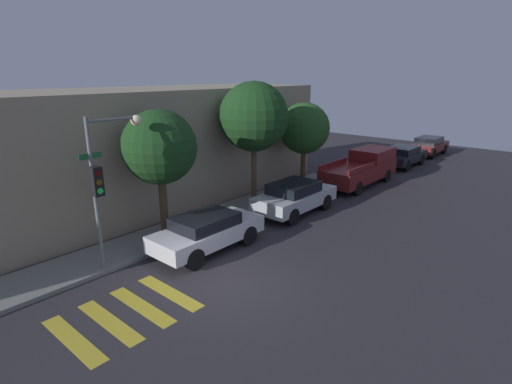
{
  "coord_description": "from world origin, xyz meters",
  "views": [
    {
      "loc": [
        -7.52,
        -7.87,
        6.16
      ],
      "look_at": [
        3.92,
        2.1,
        1.6
      ],
      "focal_mm": 28.0,
      "sensor_mm": 36.0,
      "label": 1
    }
  ],
  "objects_px": {
    "traffic_light_pole": "(106,170)",
    "tree_midblock": "(254,117)",
    "pickup_truck": "(362,168)",
    "tree_near_corner": "(160,148)",
    "sedan_near_corner": "(207,231)",
    "sedan_tail_of_row": "(429,145)",
    "sedan_far_end": "(403,155)",
    "sedan_middle": "(295,196)",
    "tree_far_end": "(304,129)"
  },
  "relations": [
    {
      "from": "sedan_tail_of_row",
      "to": "tree_far_end",
      "type": "bearing_deg",
      "value": 171.74
    },
    {
      "from": "traffic_light_pole",
      "to": "sedan_tail_of_row",
      "type": "bearing_deg",
      "value": -2.8
    },
    {
      "from": "sedan_middle",
      "to": "tree_near_corner",
      "type": "bearing_deg",
      "value": 160.0
    },
    {
      "from": "sedan_middle",
      "to": "sedan_far_end",
      "type": "distance_m",
      "value": 12.56
    },
    {
      "from": "sedan_far_end",
      "to": "sedan_near_corner",
      "type": "bearing_deg",
      "value": 180.0
    },
    {
      "from": "sedan_near_corner",
      "to": "sedan_tail_of_row",
      "type": "height_order",
      "value": "sedan_tail_of_row"
    },
    {
      "from": "sedan_middle",
      "to": "tree_midblock",
      "type": "distance_m",
      "value": 4.03
    },
    {
      "from": "traffic_light_pole",
      "to": "tree_midblock",
      "type": "height_order",
      "value": "tree_midblock"
    },
    {
      "from": "traffic_light_pole",
      "to": "pickup_truck",
      "type": "relative_size",
      "value": 0.86
    },
    {
      "from": "traffic_light_pole",
      "to": "sedan_middle",
      "type": "height_order",
      "value": "traffic_light_pole"
    },
    {
      "from": "traffic_light_pole",
      "to": "sedan_near_corner",
      "type": "xyz_separation_m",
      "value": [
        2.88,
        -1.27,
        -2.57
      ]
    },
    {
      "from": "traffic_light_pole",
      "to": "sedan_far_end",
      "type": "bearing_deg",
      "value": -3.5
    },
    {
      "from": "sedan_far_end",
      "to": "tree_near_corner",
      "type": "bearing_deg",
      "value": 173.57
    },
    {
      "from": "pickup_truck",
      "to": "traffic_light_pole",
      "type": "bearing_deg",
      "value": 175.08
    },
    {
      "from": "sedan_near_corner",
      "to": "pickup_truck",
      "type": "bearing_deg",
      "value": 0.0
    },
    {
      "from": "tree_near_corner",
      "to": "tree_far_end",
      "type": "distance_m",
      "value": 9.22
    },
    {
      "from": "sedan_tail_of_row",
      "to": "sedan_far_end",
      "type": "bearing_deg",
      "value": -180.0
    },
    {
      "from": "tree_far_end",
      "to": "tree_near_corner",
      "type": "bearing_deg",
      "value": 180.0
    },
    {
      "from": "sedan_tail_of_row",
      "to": "sedan_near_corner",
      "type": "bearing_deg",
      "value": -180.0
    },
    {
      "from": "pickup_truck",
      "to": "sedan_far_end",
      "type": "distance_m",
      "value": 6.01
    },
    {
      "from": "traffic_light_pole",
      "to": "pickup_truck",
      "type": "bearing_deg",
      "value": -4.92
    },
    {
      "from": "pickup_truck",
      "to": "tree_near_corner",
      "type": "bearing_deg",
      "value": 170.46
    },
    {
      "from": "pickup_truck",
      "to": "sedan_far_end",
      "type": "bearing_deg",
      "value": -0.0
    },
    {
      "from": "tree_near_corner",
      "to": "sedan_far_end",
      "type": "bearing_deg",
      "value": -6.43
    },
    {
      "from": "sedan_far_end",
      "to": "sedan_tail_of_row",
      "type": "height_order",
      "value": "sedan_tail_of_row"
    },
    {
      "from": "traffic_light_pole",
      "to": "tree_near_corner",
      "type": "xyz_separation_m",
      "value": [
        2.55,
        0.78,
        0.23
      ]
    },
    {
      "from": "pickup_truck",
      "to": "tree_midblock",
      "type": "xyz_separation_m",
      "value": [
        -7.01,
        2.05,
        3.26
      ]
    },
    {
      "from": "pickup_truck",
      "to": "tree_midblock",
      "type": "bearing_deg",
      "value": 163.71
    },
    {
      "from": "tree_near_corner",
      "to": "sedan_tail_of_row",
      "type": "bearing_deg",
      "value": -5.02
    },
    {
      "from": "sedan_middle",
      "to": "sedan_far_end",
      "type": "bearing_deg",
      "value": -0.0
    },
    {
      "from": "traffic_light_pole",
      "to": "tree_midblock",
      "type": "distance_m",
      "value": 7.82
    },
    {
      "from": "sedan_near_corner",
      "to": "sedan_middle",
      "type": "bearing_deg",
      "value": 0.0
    },
    {
      "from": "tree_midblock",
      "to": "sedan_near_corner",
      "type": "bearing_deg",
      "value": -157.08
    },
    {
      "from": "traffic_light_pole",
      "to": "sedan_near_corner",
      "type": "relative_size",
      "value": 1.17
    },
    {
      "from": "pickup_truck",
      "to": "tree_near_corner",
      "type": "distance_m",
      "value": 12.63
    },
    {
      "from": "sedan_tail_of_row",
      "to": "sedan_middle",
      "type": "bearing_deg",
      "value": -180.0
    },
    {
      "from": "sedan_near_corner",
      "to": "traffic_light_pole",
      "type": "bearing_deg",
      "value": 156.25
    },
    {
      "from": "sedan_middle",
      "to": "tree_far_end",
      "type": "height_order",
      "value": "tree_far_end"
    },
    {
      "from": "sedan_near_corner",
      "to": "pickup_truck",
      "type": "relative_size",
      "value": 0.73
    },
    {
      "from": "sedan_middle",
      "to": "pickup_truck",
      "type": "bearing_deg",
      "value": 0.0
    },
    {
      "from": "traffic_light_pole",
      "to": "sedan_middle",
      "type": "xyz_separation_m",
      "value": [
        8.18,
        -1.27,
        -2.53
      ]
    },
    {
      "from": "traffic_light_pole",
      "to": "sedan_near_corner",
      "type": "bearing_deg",
      "value": -23.75
    },
    {
      "from": "tree_midblock",
      "to": "tree_far_end",
      "type": "distance_m",
      "value": 4.15
    },
    {
      "from": "sedan_middle",
      "to": "sedan_far_end",
      "type": "relative_size",
      "value": 0.98
    },
    {
      "from": "sedan_middle",
      "to": "pickup_truck",
      "type": "height_order",
      "value": "pickup_truck"
    },
    {
      "from": "sedan_tail_of_row",
      "to": "tree_far_end",
      "type": "height_order",
      "value": "tree_far_end"
    },
    {
      "from": "traffic_light_pole",
      "to": "tree_far_end",
      "type": "bearing_deg",
      "value": 3.8
    },
    {
      "from": "sedan_middle",
      "to": "traffic_light_pole",
      "type": "bearing_deg",
      "value": 171.19
    },
    {
      "from": "tree_near_corner",
      "to": "tree_midblock",
      "type": "xyz_separation_m",
      "value": [
        5.18,
        0.0,
        0.68
      ]
    },
    {
      "from": "sedan_near_corner",
      "to": "sedan_middle",
      "type": "relative_size",
      "value": 1.0
    }
  ]
}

